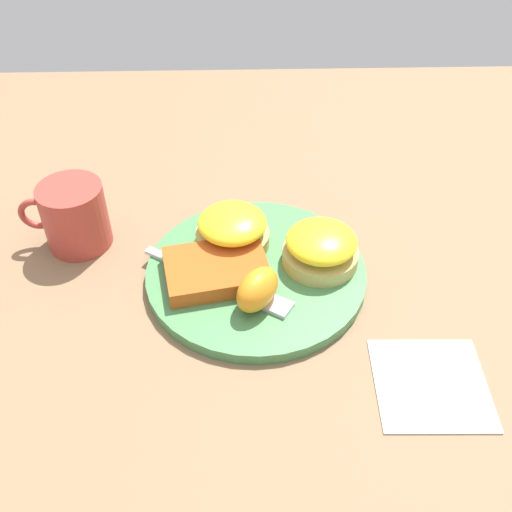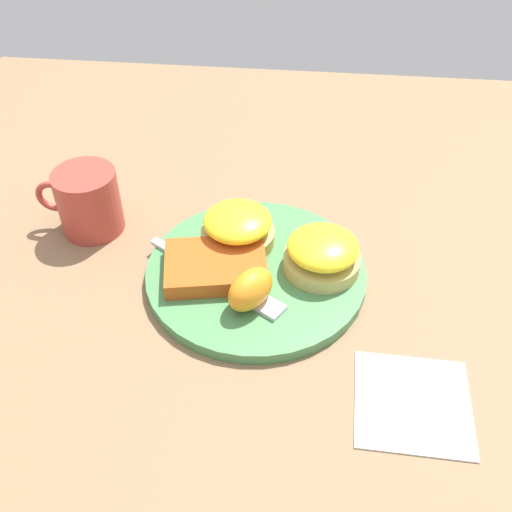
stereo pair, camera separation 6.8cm
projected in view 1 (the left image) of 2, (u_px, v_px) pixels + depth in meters
The scene contains 9 objects.
ground_plane at pixel (256, 277), 0.70m from camera, with size 1.10×1.10×0.00m, color #846647.
plate at pixel (256, 273), 0.70m from camera, with size 0.25×0.25×0.01m, color #47844C.
sandwich_benedict_left at pixel (321, 247), 0.69m from camera, with size 0.09×0.09×0.05m.
sandwich_benedict_right at pixel (232, 229), 0.71m from camera, with size 0.09×0.09×0.05m.
hashbrown_patty at pixel (217, 269), 0.68m from camera, with size 0.11×0.08×0.02m, color #BA511B.
orange_wedge at pixel (258, 290), 0.64m from camera, with size 0.06×0.04×0.04m, color orange.
fork at pixel (225, 283), 0.67m from camera, with size 0.17×0.12×0.00m.
cup at pixel (74, 216), 0.72m from camera, with size 0.11×0.08×0.08m.
napkin at pixel (431, 383), 0.59m from camera, with size 0.11×0.11×0.00m, color white.
Camera 1 is at (0.01, 0.50, 0.49)m, focal length 42.00 mm.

